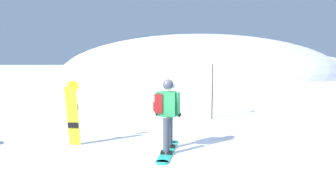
{
  "coord_description": "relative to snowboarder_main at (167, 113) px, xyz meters",
  "views": [
    {
      "loc": [
        0.27,
        -6.54,
        2.12
      ],
      "look_at": [
        0.05,
        2.94,
        1.0
      ],
      "focal_mm": 30.31,
      "sensor_mm": 36.0,
      "label": 1
    }
  ],
  "objects": [
    {
      "name": "piste_marker_near",
      "position": [
        1.57,
        3.87,
        0.26
      ],
      "size": [
        0.2,
        0.2,
        2.07
      ],
      "color": "black",
      "rests_on": "ground"
    },
    {
      "name": "spare_snowboard",
      "position": [
        -2.34,
        0.39,
        -0.08
      ],
      "size": [
        0.28,
        0.26,
        1.65
      ],
      "color": "yellow",
      "rests_on": "ground"
    },
    {
      "name": "ridge_peak_main",
      "position": [
        3.56,
        37.48,
        -0.92
      ],
      "size": [
        40.41,
        36.37,
        12.06
      ],
      "color": "white",
      "rests_on": "ground"
    },
    {
      "name": "snowboarder_main",
      "position": [
        0.0,
        0.0,
        0.0
      ],
      "size": [
        0.65,
        1.83,
        1.71
      ],
      "color": "#23B7A3",
      "rests_on": "ground"
    },
    {
      "name": "ground_plane",
      "position": [
        -0.09,
        0.05,
        -0.92
      ],
      "size": [
        300.0,
        300.0,
        0.0
      ],
      "primitive_type": "plane",
      "color": "white"
    },
    {
      "name": "ridge_peak_far",
      "position": [
        23.69,
        54.8,
        -0.92
      ],
      "size": [
        29.13,
        26.22,
        7.41
      ],
      "color": "white",
      "rests_on": "ground"
    }
  ]
}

